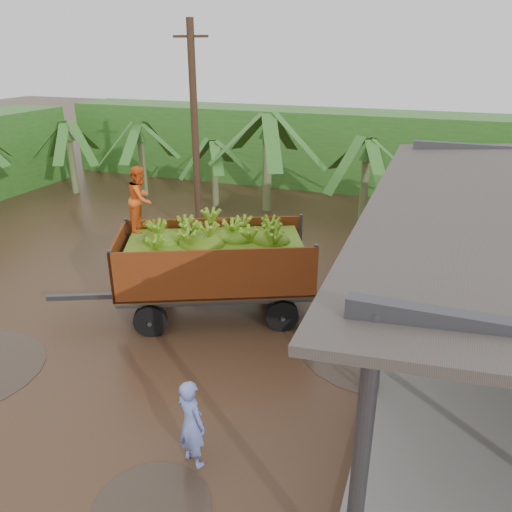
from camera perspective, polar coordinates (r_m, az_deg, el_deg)
The scene contains 7 objects.
ground at distance 11.77m, azimuth -12.57°, elevation -10.59°, with size 100.00×100.00×0.00m, color black.
hedge_north at distance 25.72m, azimuth 2.57°, elevation 12.52°, with size 22.00×3.00×3.60m, color #2D661E.
banana_trailer at distance 12.47m, azimuth -4.84°, elevation -0.60°, with size 6.50×4.05×3.79m.
man_blue at distance 8.50m, azimuth -7.40°, elevation -18.39°, with size 0.58×0.38×1.60m, color #7181CE.
man_grey at distance 10.15m, azimuth 13.39°, elevation -11.16°, with size 0.94×0.39×1.61m, color slate.
utility_pole at distance 17.28m, azimuth -6.98°, elevation 13.61°, with size 1.20×0.24×7.22m.
banana_plants at distance 18.72m, azimuth -16.50°, elevation 7.70°, with size 24.35×21.22×4.09m.
Camera 1 is at (5.67, -8.12, 6.37)m, focal length 35.00 mm.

